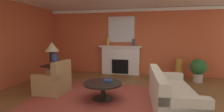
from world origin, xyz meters
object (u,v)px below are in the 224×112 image
(vase_tall_corner, at_px, (179,69))
(armchair_near_window, at_px, (54,83))
(vase_on_side_table, at_px, (55,60))
(mantel_mirror, at_px, (121,29))
(fireplace, at_px, (121,61))
(table_lamp, at_px, (52,49))
(vase_mantel_left, at_px, (108,42))
(vase_mantel_right, at_px, (134,42))
(sofa, at_px, (170,95))
(side_table, at_px, (53,74))
(potted_plant, at_px, (198,69))
(coffee_table, at_px, (103,87))

(vase_tall_corner, bearing_deg, armchair_near_window, -146.80)
(vase_on_side_table, bearing_deg, mantel_mirror, 54.23)
(fireplace, height_order, vase_on_side_table, fireplace)
(table_lamp, bearing_deg, vase_mantel_left, 57.78)
(table_lamp, height_order, vase_on_side_table, table_lamp)
(vase_mantel_right, bearing_deg, armchair_near_window, -126.69)
(sofa, xyz_separation_m, side_table, (-3.58, 0.96, 0.10))
(armchair_near_window, xyz_separation_m, vase_mantel_left, (0.94, 2.74, 1.09))
(fireplace, distance_m, potted_plant, 2.98)
(table_lamp, relative_size, vase_mantel_left, 2.21)
(coffee_table, bearing_deg, potted_plant, 39.05)
(coffee_table, relative_size, vase_mantel_right, 3.45)
(armchair_near_window, xyz_separation_m, vase_tall_corner, (3.80, 2.49, 0.08))
(armchair_near_window, xyz_separation_m, side_table, (-0.40, 0.62, 0.09))
(vase_mantel_right, bearing_deg, coffee_table, -99.99)
(coffee_table, bearing_deg, vase_tall_corner, 49.51)
(mantel_mirror, height_order, vase_mantel_right, mantel_mirror)
(side_table, height_order, potted_plant, potted_plant)
(vase_mantel_right, bearing_deg, potted_plant, -13.86)
(coffee_table, distance_m, vase_tall_corner, 3.50)
(vase_mantel_right, bearing_deg, vase_mantel_left, 180.00)
(fireplace, xyz_separation_m, vase_on_side_table, (-1.74, -2.29, 0.31))
(vase_mantel_left, height_order, potted_plant, vase_mantel_left)
(side_table, relative_size, vase_on_side_table, 1.84)
(side_table, bearing_deg, fireplace, 49.00)
(fireplace, distance_m, coffee_table, 2.97)
(coffee_table, height_order, potted_plant, potted_plant)
(vase_mantel_right, height_order, potted_plant, vase_mantel_right)
(fireplace, relative_size, side_table, 2.57)
(vase_mantel_right, bearing_deg, vase_on_side_table, -135.58)
(armchair_near_window, distance_m, vase_on_side_table, 0.81)
(mantel_mirror, distance_m, vase_tall_corner, 2.80)
(sofa, distance_m, potted_plant, 2.79)
(mantel_mirror, bearing_deg, sofa, -62.53)
(sofa, bearing_deg, side_table, 164.91)
(vase_mantel_left, bearing_deg, side_table, -122.22)
(table_lamp, bearing_deg, side_table, 0.00)
(fireplace, relative_size, sofa, 0.83)
(vase_tall_corner, relative_size, vase_mantel_left, 2.29)
(mantel_mirror, bearing_deg, armchair_near_window, -117.13)
(vase_mantel_left, bearing_deg, armchair_near_window, -108.95)
(coffee_table, xyz_separation_m, potted_plant, (2.88, 2.33, 0.16))
(sofa, bearing_deg, vase_mantel_left, 126.02)
(table_lamp, distance_m, vase_tall_corner, 4.67)
(coffee_table, xyz_separation_m, vase_tall_corner, (2.28, 2.67, 0.05))
(sofa, xyz_separation_m, armchair_near_window, (-3.18, 0.35, 0.01))
(potted_plant, bearing_deg, vase_on_side_table, -160.38)
(side_table, distance_m, potted_plant, 5.04)
(mantel_mirror, distance_m, table_lamp, 3.04)
(armchair_near_window, distance_m, potted_plant, 4.90)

